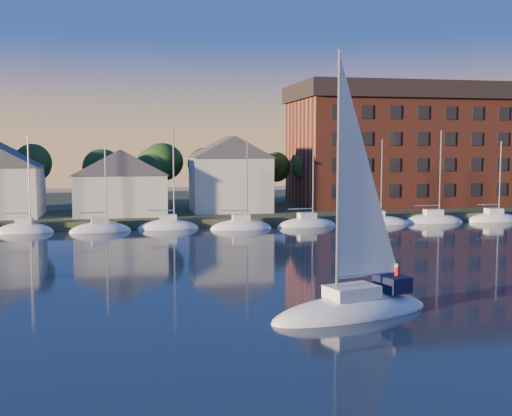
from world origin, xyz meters
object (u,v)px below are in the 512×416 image
object	(u,v)px
clubhouse_centre	(121,182)
hero_sailboat	(354,303)
clubhouse_east	(230,173)
condo_block	(398,144)

from	to	relation	value
clubhouse_centre	hero_sailboat	world-z (taller)	hero_sailboat
hero_sailboat	clubhouse_east	bearing A→B (deg)	-107.06
clubhouse_centre	condo_block	size ratio (longest dim) A/B	0.37
condo_block	hero_sailboat	world-z (taller)	condo_block
condo_block	clubhouse_east	bearing A→B (deg)	-167.11
clubhouse_centre	condo_block	xyz separation A→B (m)	(40.00, 7.95, 4.66)
clubhouse_centre	clubhouse_east	world-z (taller)	clubhouse_east
clubhouse_east	hero_sailboat	bearing A→B (deg)	-91.15
clubhouse_centre	condo_block	distance (m)	41.05
clubhouse_east	hero_sailboat	size ratio (longest dim) A/B	0.68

